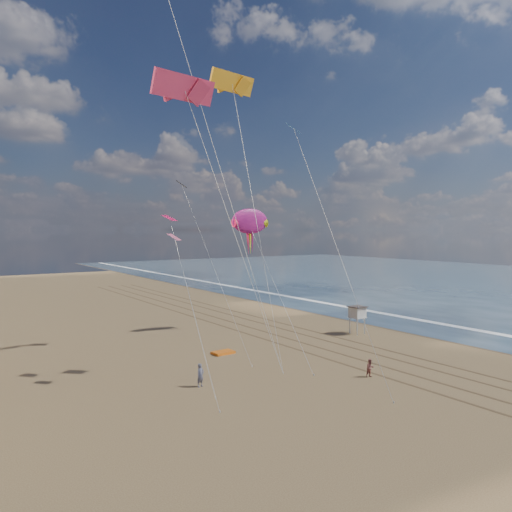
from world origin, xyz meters
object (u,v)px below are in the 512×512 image
at_px(lifeguard_stand, 357,313).
at_px(grounded_kite, 223,352).
at_px(kite_flyer_b, 370,368).
at_px(kite_flyer_a, 200,375).
at_px(show_kite, 250,222).

xyz_separation_m(lifeguard_stand, grounded_kite, (-17.91, 0.70, -2.40)).
distance_m(grounded_kite, kite_flyer_b, 14.99).
height_order(lifeguard_stand, kite_flyer_a, lifeguard_stand).
xyz_separation_m(grounded_kite, show_kite, (8.99, 8.69, 13.13)).
relative_size(lifeguard_stand, kite_flyer_b, 2.15).
bearing_deg(grounded_kite, show_kite, 41.15).
distance_m(kite_flyer_a, kite_flyer_b, 14.08).
distance_m(grounded_kite, kite_flyer_a, 10.49).
bearing_deg(grounded_kite, kite_flyer_b, -68.75).
bearing_deg(show_kite, grounded_kite, -135.96).
distance_m(lifeguard_stand, kite_flyer_b, 17.61).
xyz_separation_m(lifeguard_stand, show_kite, (-8.92, 9.39, 10.74)).
xyz_separation_m(lifeguard_stand, kite_flyer_b, (-11.78, -12.97, -1.76)).
relative_size(lifeguard_stand, show_kite, 0.14).
relative_size(grounded_kite, kite_flyer_b, 1.40).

